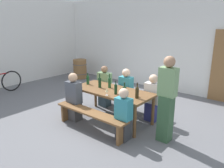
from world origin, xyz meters
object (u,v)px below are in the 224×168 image
object	(u,v)px
seated_guest_far_2	(152,99)
standing_host	(167,100)
tasting_table	(112,93)
bench_near	(90,116)
wine_bottle_3	(116,89)
wine_bottle_5	(137,93)
wine_bottle_4	(88,80)
wine_bottle_1	(100,83)
seated_guest_near_0	(74,98)
wine_glass_0	(107,91)
wine_glass_1	(137,92)
seated_guest_far_0	(105,87)
wine_bottle_2	(110,83)
seated_guest_near_1	(123,116)
wine_barrel	(80,69)
seated_guest_far_1	(126,92)
bench_far	(130,98)
wine_bottle_0	(124,92)

from	to	relation	value
seated_guest_far_2	standing_host	world-z (taller)	standing_host
tasting_table	bench_near	xyz separation A→B (m)	(0.00, -0.73, -0.32)
wine_bottle_3	wine_bottle_5	xyz separation A→B (m)	(0.51, 0.07, 0.01)
wine_bottle_4	tasting_table	bearing A→B (deg)	0.35
wine_bottle_3	wine_bottle_5	world-z (taller)	wine_bottle_5
seated_guest_far_2	standing_host	size ratio (longest dim) A/B	0.67
wine_bottle_1	wine_bottle_4	xyz separation A→B (m)	(-0.44, 0.02, -0.01)
wine_bottle_1	seated_guest_near_0	xyz separation A→B (m)	(-0.33, -0.56, -0.32)
wine_bottle_1	wine_glass_0	distance (m)	0.62
wine_bottle_1	wine_bottle_5	xyz separation A→B (m)	(1.12, -0.07, -0.00)
wine_glass_1	seated_guest_far_2	xyz separation A→B (m)	(0.06, 0.59, -0.31)
wine_glass_0	seated_guest_far_0	world-z (taller)	seated_guest_far_0
bench_near	wine_bottle_2	xyz separation A→B (m)	(-0.17, 0.85, 0.53)
seated_guest_near_1	seated_guest_near_0	bearing A→B (deg)	90.00
standing_host	wine_barrel	xyz separation A→B (m)	(-5.09, 2.39, -0.45)
seated_guest_near_0	seated_guest_far_1	bearing A→B (deg)	-30.13
wine_bottle_3	wine_bottle_4	world-z (taller)	wine_bottle_3
tasting_table	bench_far	world-z (taller)	tasting_table
seated_guest_far_2	standing_host	bearing A→B (deg)	45.28
wine_bottle_1	seated_guest_far_0	world-z (taller)	seated_guest_far_0
wine_glass_0	wine_barrel	distance (m)	4.69
bench_far	seated_guest_near_1	size ratio (longest dim) A/B	1.72
seated_guest_far_0	standing_host	bearing A→B (deg)	73.26
wine_bottle_2	bench_far	bearing A→B (deg)	74.44
bench_near	seated_guest_near_1	distance (m)	0.80
standing_host	seated_guest_near_1	bearing A→B (deg)	38.46
wine_bottle_2	wine_barrel	size ratio (longest dim) A/B	0.44
wine_glass_0	seated_guest_far_2	world-z (taller)	seated_guest_far_2
bench_near	wine_glass_0	world-z (taller)	wine_glass_0
wine_barrel	wine_glass_0	bearing A→B (deg)	-35.05
bench_near	seated_guest_far_0	world-z (taller)	seated_guest_far_0
wine_barrel	bench_near	bearing A→B (deg)	-39.71
wine_bottle_1	wine_barrel	xyz separation A→B (m)	(-3.31, 2.34, -0.48)
bench_near	wine_bottle_5	bearing A→B (deg)	39.83
wine_bottle_0	seated_guest_far_1	size ratio (longest dim) A/B	0.28
bench_near	wine_glass_0	size ratio (longest dim) A/B	12.33
wine_bottle_3	seated_guest_far_2	size ratio (longest dim) A/B	0.27
seated_guest_near_0	wine_glass_1	bearing A→B (deg)	-67.51
bench_near	bench_far	distance (m)	1.46
wine_bottle_1	standing_host	size ratio (longest dim) A/B	0.20
tasting_table	seated_guest_far_0	world-z (taller)	seated_guest_far_0
wine_glass_1	seated_guest_far_2	bearing A→B (deg)	84.35
wine_bottle_5	wine_glass_1	distance (m)	0.11
wine_bottle_2	wine_glass_1	xyz separation A→B (m)	(0.87, -0.12, -0.02)
tasting_table	seated_guest_near_0	world-z (taller)	seated_guest_near_0
wine_bottle_0	wine_glass_1	size ratio (longest dim) A/B	2.11
wine_bottle_4	wine_bottle_5	world-z (taller)	wine_bottle_5
wine_bottle_4	wine_bottle_1	bearing A→B (deg)	-2.71
wine_bottle_1	wine_bottle_3	bearing A→B (deg)	-13.27
wine_bottle_5	seated_guest_far_2	world-z (taller)	seated_guest_far_2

